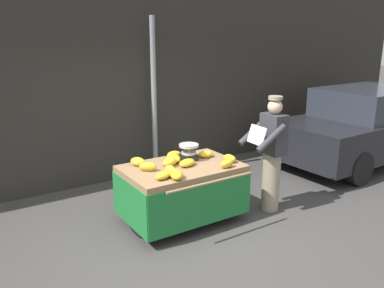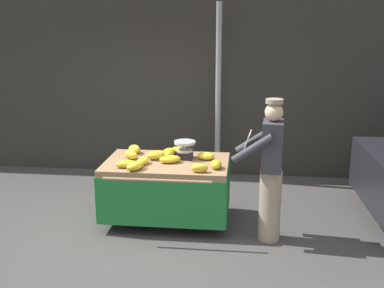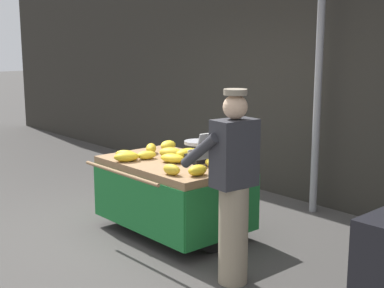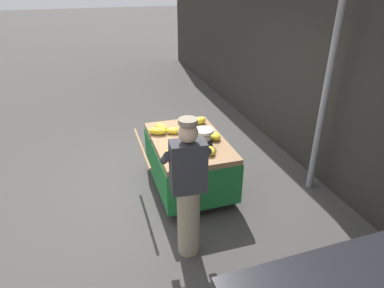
{
  "view_description": "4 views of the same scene",
  "coord_description": "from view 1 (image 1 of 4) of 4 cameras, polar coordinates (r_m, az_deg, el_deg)",
  "views": [
    {
      "loc": [
        -2.4,
        -3.9,
        2.54
      ],
      "look_at": [
        0.5,
        0.54,
        1.07
      ],
      "focal_mm": 36.94,
      "sensor_mm": 36.0,
      "label": 1
    },
    {
      "loc": [
        1.25,
        -5.24,
        2.56
      ],
      "look_at": [
        0.59,
        0.5,
        1.04
      ],
      "focal_mm": 43.89,
      "sensor_mm": 36.0,
      "label": 2
    },
    {
      "loc": [
        4.76,
        -3.22,
        2.13
      ],
      "look_at": [
        0.57,
        0.45,
        1.05
      ],
      "focal_mm": 51.24,
      "sensor_mm": 36.0,
      "label": 3
    },
    {
      "loc": [
        4.58,
        -0.84,
        3.02
      ],
      "look_at": [
        0.81,
        0.33,
        1.03
      ],
      "focal_mm": 32.12,
      "sensor_mm": 36.0,
      "label": 4
    }
  ],
  "objects": [
    {
      "name": "ground_plane",
      "position": [
        5.24,
        -1.41,
        -13.51
      ],
      "size": [
        60.0,
        60.0,
        0.0
      ],
      "primitive_type": "plane",
      "color": "#423F3D"
    },
    {
      "name": "back_wall",
      "position": [
        6.97,
        -13.18,
        11.17
      ],
      "size": [
        16.0,
        0.24,
        4.13
      ],
      "primitive_type": "cube",
      "color": "#2D2B26",
      "rests_on": "ground"
    },
    {
      "name": "street_pole",
      "position": [
        7.03,
        -5.5,
        6.31
      ],
      "size": [
        0.09,
        0.09,
        2.86
      ],
      "primitive_type": "cylinder",
      "color": "gray",
      "rests_on": "ground"
    },
    {
      "name": "banana_cart",
      "position": [
        5.46,
        -1.49,
        -5.4
      ],
      "size": [
        1.6,
        1.23,
        0.82
      ],
      "color": "#93704C",
      "rests_on": "ground"
    },
    {
      "name": "weighing_scale",
      "position": [
        5.58,
        -0.47,
        -1.18
      ],
      "size": [
        0.28,
        0.28,
        0.24
      ],
      "color": "black",
      "rests_on": "banana_cart"
    },
    {
      "name": "banana_bunch_0",
      "position": [
        5.36,
        -3.23,
        -2.58
      ],
      "size": [
        0.31,
        0.28,
        0.12
      ],
      "primitive_type": "ellipsoid",
      "rotation": [
        0.0,
        0.0,
        2.13
      ],
      "color": "gold",
      "rests_on": "banana_cart"
    },
    {
      "name": "banana_bunch_1",
      "position": [
        5.31,
        5.03,
        -2.86
      ],
      "size": [
        0.21,
        0.13,
        0.11
      ],
      "primitive_type": "ellipsoid",
      "rotation": [
        0.0,
        0.0,
        1.64
      ],
      "color": "gold",
      "rests_on": "banana_cart"
    },
    {
      "name": "banana_bunch_2",
      "position": [
        5.55,
        5.43,
        -2.07
      ],
      "size": [
        0.14,
        0.22,
        0.11
      ],
      "primitive_type": "ellipsoid",
      "rotation": [
        0.0,
        0.0,
        0.04
      ],
      "color": "gold",
      "rests_on": "banana_cart"
    },
    {
      "name": "banana_bunch_3",
      "position": [
        5.2,
        -6.36,
        -3.27
      ],
      "size": [
        0.25,
        0.24,
        0.12
      ],
      "primitive_type": "ellipsoid",
      "rotation": [
        0.0,
        0.0,
        0.87
      ],
      "color": "gold",
      "rests_on": "banana_cart"
    },
    {
      "name": "banana_bunch_4",
      "position": [
        5.53,
        -2.66,
        -2.03
      ],
      "size": [
        0.19,
        0.3,
        0.11
      ],
      "primitive_type": "ellipsoid",
      "rotation": [
        0.0,
        0.0,
        3.05
      ],
      "color": "gold",
      "rests_on": "banana_cart"
    },
    {
      "name": "banana_bunch_5",
      "position": [
        4.9,
        -4.16,
        -4.53
      ],
      "size": [
        0.29,
        0.22,
        0.09
      ],
      "primitive_type": "ellipsoid",
      "rotation": [
        0.0,
        0.0,
        1.96
      ],
      "color": "gold",
      "rests_on": "banana_cart"
    },
    {
      "name": "banana_bunch_6",
      "position": [
        4.89,
        -2.25,
        -4.44
      ],
      "size": [
        0.26,
        0.31,
        0.11
      ],
      "primitive_type": "ellipsoid",
      "rotation": [
        0.0,
        0.0,
        2.7
      ],
      "color": "gold",
      "rests_on": "banana_cart"
    },
    {
      "name": "banana_bunch_7",
      "position": [
        5.11,
        -3.21,
        -3.68
      ],
      "size": [
        0.18,
        0.24,
        0.09
      ],
      "primitive_type": "ellipsoid",
      "rotation": [
        0.0,
        0.0,
        2.88
      ],
      "color": "yellow",
      "rests_on": "banana_cart"
    },
    {
      "name": "banana_bunch_8",
      "position": [
        5.35,
        -0.73,
        -2.72
      ],
      "size": [
        0.32,
        0.25,
        0.1
      ],
      "primitive_type": "ellipsoid",
      "rotation": [
        0.0,
        0.0,
        1.95
      ],
      "color": "gold",
      "rests_on": "banana_cart"
    },
    {
      "name": "banana_bunch_9",
      "position": [
        5.42,
        -7.84,
        -2.53
      ],
      "size": [
        0.22,
        0.27,
        0.12
      ],
      "primitive_type": "ellipsoid",
      "rotation": [
        0.0,
        0.0,
        0.35
      ],
      "color": "yellow",
      "rests_on": "banana_cart"
    },
    {
      "name": "banana_bunch_10",
      "position": [
        5.72,
        -2.57,
        -1.52
      ],
      "size": [
        0.23,
        0.17,
        0.1
      ],
      "primitive_type": "ellipsoid",
      "rotation": [
        0.0,
        0.0,
        1.63
      ],
      "color": "gold",
      "rests_on": "banana_cart"
    },
    {
      "name": "banana_bunch_11",
      "position": [
        5.74,
        2.0,
        -1.45
      ],
      "size": [
        0.23,
        0.18,
        0.1
      ],
      "primitive_type": "ellipsoid",
      "rotation": [
        0.0,
        0.0,
        1.49
      ],
      "color": "yellow",
      "rests_on": "banana_cart"
    },
    {
      "name": "vendor_person",
      "position": [
        5.84,
        11.41,
        -1.39
      ],
      "size": [
        0.6,
        0.55,
        1.71
      ],
      "color": "gray",
      "rests_on": "ground"
    },
    {
      "name": "parked_car",
      "position": [
        8.77,
        23.52,
        2.41
      ],
      "size": [
        3.94,
        1.82,
        1.51
      ],
      "color": "black",
      "rests_on": "ground"
    }
  ]
}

